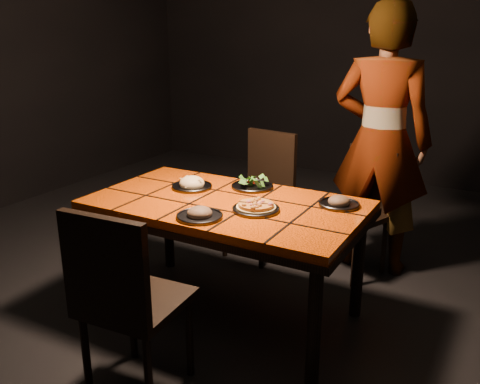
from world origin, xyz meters
The scene contains 11 objects.
room_shell centered at (0.00, 0.00, 1.50)m, with size 6.04×7.04×3.08m.
dining_table centered at (0.00, 0.00, 0.67)m, with size 1.62×0.92×0.75m.
chair_near centered at (-0.02, -0.90, 0.56)m, with size 0.47×0.47×0.98m.
chair_far_left centered at (-0.23, 0.96, 0.55)m, with size 0.50×0.50×0.97m.
chair_far_right centered at (0.54, 1.02, 0.52)m, with size 0.54×0.54×0.91m.
diner centered at (0.61, 1.13, 0.96)m, with size 0.70×0.46×1.93m, color brown.
plate_pizza centered at (0.23, -0.06, 0.77)m, with size 0.27×0.27×0.04m.
plate_pasta centered at (-0.32, 0.12, 0.77)m, with size 0.26×0.26×0.08m.
plate_salad centered at (0.01, 0.31, 0.78)m, with size 0.27×0.27×0.07m.
plate_mushroom_a centered at (0.02, -0.31, 0.77)m, with size 0.25×0.25×0.08m.
plate_mushroom_b centered at (0.61, 0.25, 0.77)m, with size 0.24×0.24×0.08m.
Camera 1 is at (1.46, -2.45, 1.72)m, focal length 38.00 mm.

